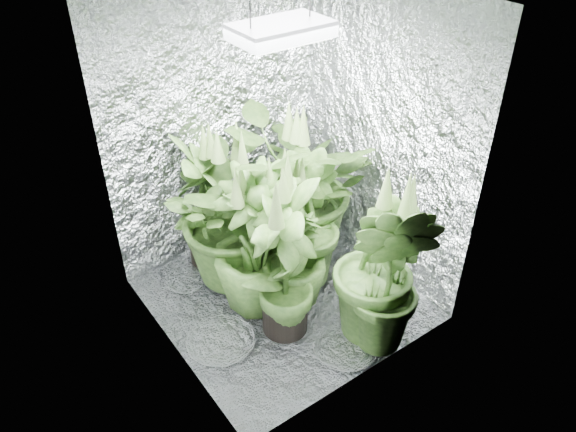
# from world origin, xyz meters

# --- Properties ---
(ground) EXTENTS (1.60, 1.60, 0.00)m
(ground) POSITION_xyz_m (0.00, 0.00, 0.00)
(ground) COLOR silver
(ground) RESTS_ON ground
(walls) EXTENTS (1.62, 1.62, 2.00)m
(walls) POSITION_xyz_m (0.00, 0.00, 1.00)
(walls) COLOR silver
(walls) RESTS_ON ground
(grow_lamp) EXTENTS (0.50, 0.30, 0.22)m
(grow_lamp) POSITION_xyz_m (0.00, 0.00, 1.83)
(grow_lamp) COLOR gray
(grow_lamp) RESTS_ON ceiling
(plant_a) EXTENTS (1.15, 1.15, 1.18)m
(plant_a) POSITION_xyz_m (-0.12, 0.39, 0.56)
(plant_a) COLOR black
(plant_a) RESTS_ON ground
(plant_b) EXTENTS (0.75, 0.75, 1.12)m
(plant_b) POSITION_xyz_m (-0.22, 0.64, 0.52)
(plant_b) COLOR black
(plant_b) RESTS_ON ground
(plant_c) EXTENTS (0.53, 0.53, 1.04)m
(plant_c) POSITION_xyz_m (0.25, 0.10, 0.48)
(plant_c) COLOR black
(plant_c) RESTS_ON ground
(plant_d) EXTENTS (0.62, 0.62, 0.87)m
(plant_d) POSITION_xyz_m (0.04, -0.06, 0.39)
(plant_d) COLOR black
(plant_d) RESTS_ON ground
(plant_e) EXTENTS (1.40, 1.40, 1.23)m
(plant_e) POSITION_xyz_m (0.40, 0.30, 0.59)
(plant_e) COLOR black
(plant_e) RESTS_ON ground
(plant_f) EXTENTS (0.78, 0.78, 1.19)m
(plant_f) POSITION_xyz_m (-0.15, -0.23, 0.55)
(plant_f) COLOR black
(plant_f) RESTS_ON ground
(plant_g) EXTENTS (0.77, 0.77, 1.19)m
(plant_g) POSITION_xyz_m (0.26, -0.64, 0.55)
(plant_g) COLOR black
(plant_g) RESTS_ON ground
(plant_h) EXTENTS (0.79, 0.79, 1.10)m
(plant_h) POSITION_xyz_m (-0.16, 0.06, 0.51)
(plant_h) COLOR black
(plant_h) RESTS_ON ground
(circulation_fan) EXTENTS (0.18, 0.35, 0.40)m
(circulation_fan) POSITION_xyz_m (0.58, 0.33, 0.17)
(circulation_fan) COLOR black
(circulation_fan) RESTS_ON ground
(plant_label) EXTENTS (0.05, 0.02, 0.08)m
(plant_label) POSITION_xyz_m (0.32, -0.67, 0.30)
(plant_label) COLOR white
(plant_label) RESTS_ON plant_g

